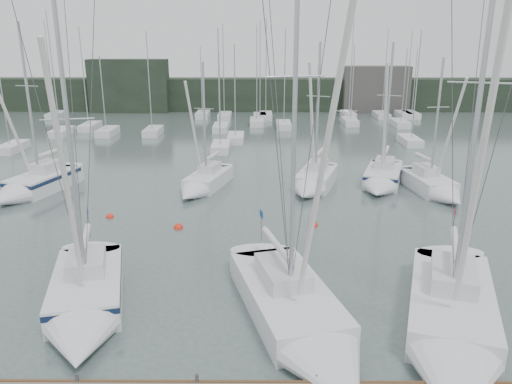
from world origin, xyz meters
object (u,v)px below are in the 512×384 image
sailboat_near_center (306,328)px  sailboat_mid_d (381,180)px  sailboat_mid_c (313,183)px  buoy_b (313,226)px  sailboat_mid_b (201,185)px  sailboat_mid_e (436,188)px  buoy_c (110,217)px  sailboat_near_right (453,334)px  sailboat_near_left (85,306)px  buoy_a (178,228)px  sailboat_mid_a (31,186)px

sailboat_near_center → sailboat_mid_d: 22.18m
sailboat_mid_c → buoy_b: sailboat_mid_c is taller
sailboat_near_center → sailboat_mid_b: (-6.26, 19.70, -0.06)m
sailboat_mid_c → sailboat_near_center: bearing=-78.2°
sailboat_mid_e → buoy_c: sailboat_mid_e is taller
sailboat_near_right → sailboat_mid_c: sailboat_near_right is taller
sailboat_near_left → sailboat_near_right: (14.69, -1.99, 0.01)m
buoy_c → buoy_a: bearing=-21.5°
sailboat_near_left → sailboat_mid_d: 25.59m
sailboat_near_left → buoy_b: bearing=31.1°
sailboat_near_center → sailboat_near_left: bearing=154.8°
buoy_c → sailboat_near_center: bearing=-50.0°
buoy_c → sailboat_near_right: bearing=-39.7°
sailboat_mid_e → sailboat_near_right: bearing=-116.2°
sailboat_near_left → sailboat_near_center: bearing=-24.0°
sailboat_near_left → sailboat_mid_b: 18.35m
sailboat_near_right → sailboat_mid_a: size_ratio=1.25×
sailboat_near_center → sailboat_mid_d: (7.80, 20.76, 0.03)m
buoy_b → sailboat_mid_a: bearing=163.2°
sailboat_mid_c → buoy_c: sailboat_mid_c is taller
sailboat_near_center → sailboat_mid_b: size_ratio=1.65×
sailboat_near_center → sailboat_mid_e: (11.42, 18.71, -0.02)m
sailboat_mid_a → sailboat_mid_c: size_ratio=1.12×
sailboat_near_left → sailboat_mid_b: bearing=66.8°
sailboat_mid_c → buoy_b: bearing=-77.0°
sailboat_mid_e → sailboat_mid_c: bearing=163.9°
sailboat_near_right → sailboat_mid_d: sailboat_near_right is taller
sailboat_near_right → sailboat_mid_b: size_ratio=1.61×
sailboat_mid_e → buoy_b: (-9.82, -6.29, -0.55)m
sailboat_mid_b → buoy_b: 10.72m
sailboat_mid_a → sailboat_near_right: bearing=-21.2°
sailboat_mid_b → sailboat_mid_c: bearing=16.8°
sailboat_mid_d → sailboat_mid_e: (3.62, -2.05, -0.05)m
sailboat_mid_c → buoy_c: (-13.95, -5.95, -0.60)m
sailboat_mid_e → buoy_c: (-23.08, -4.84, -0.55)m
sailboat_near_right → sailboat_mid_c: bearing=117.8°
sailboat_mid_c → buoy_a: 12.05m
sailboat_mid_a → sailboat_mid_d: sailboat_mid_a is taller
sailboat_near_center → sailboat_near_right: 5.56m
sailboat_near_right → sailboat_mid_a: 30.98m
buoy_c → buoy_b: bearing=-6.3°
sailboat_near_center → sailboat_mid_a: sailboat_near_center is taller
buoy_a → buoy_c: size_ratio=1.16×
sailboat_near_right → sailboat_mid_a: bearing=160.7°
sailboat_near_center → buoy_a: (-6.84, 11.98, -0.57)m
sailboat_mid_e → buoy_c: bearing=-177.3°
sailboat_mid_e → sailboat_near_left: bearing=-149.3°
sailboat_near_center → buoy_a: bearing=104.3°
sailboat_mid_c → buoy_a: (-9.13, -7.85, -0.60)m
sailboat_near_center → buoy_c: (-11.66, 13.87, -0.57)m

